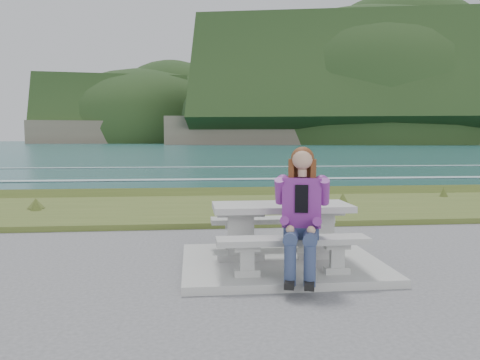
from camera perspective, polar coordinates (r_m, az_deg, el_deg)
The scene contains 9 objects.
concrete_slab at distance 6.35m, azimuth 5.03°, elevation -10.09°, with size 2.60×2.10×0.10m, color #A4A5A0.
picnic_table at distance 6.21m, azimuth 5.07°, elevation -4.44°, with size 1.80×0.75×0.75m.
bench_landward at distance 5.58m, azimuth 6.44°, elevation -7.97°, with size 1.80×0.35×0.45m.
bench_seaward at distance 6.93m, azimuth 3.95°, elevation -5.41°, with size 1.80×0.35×0.45m.
grass_verge at distance 11.21m, azimuth 0.15°, elevation -3.73°, with size 160.00×4.50×0.22m, color #3E531F.
shore_drop at distance 14.07m, azimuth -1.11°, elevation -1.94°, with size 160.00×0.80×2.20m, color #64574B.
ocean at distance 31.32m, azimuth -3.76°, elevation -1.32°, with size 1600.00×1600.00×0.09m.
headland_range at distance 447.70m, azimuth 19.50°, elevation 5.76°, with size 729.83×363.95×173.55m.
seated_woman at distance 5.42m, azimuth 7.46°, elevation -6.14°, with size 0.62×0.86×1.51m.
Camera 1 is at (-1.18, -6.01, 1.70)m, focal length 35.00 mm.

